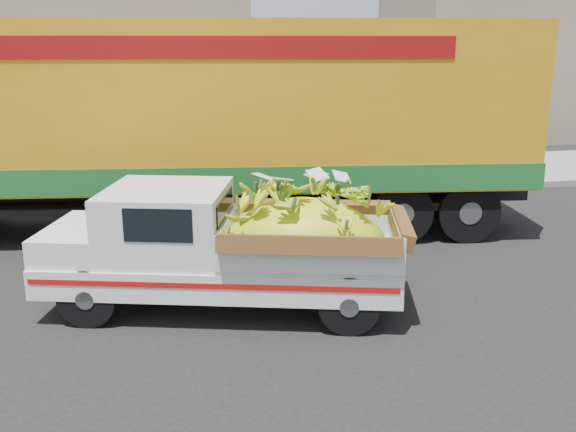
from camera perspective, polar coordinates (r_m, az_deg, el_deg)
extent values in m
plane|color=black|center=(8.59, -0.87, -8.27)|extent=(100.00, 100.00, 0.00)
cube|color=gray|center=(14.59, -4.74, 1.83)|extent=(60.00, 0.25, 0.15)
cube|color=gray|center=(16.63, -5.39, 3.45)|extent=(60.00, 4.00, 0.14)
cube|color=gray|center=(27.70, 24.22, 12.98)|extent=(14.00, 6.00, 6.00)
cylinder|color=black|center=(8.37, -17.36, -6.91)|extent=(0.77, 0.38, 0.74)
cylinder|color=black|center=(9.62, -14.35, -3.79)|extent=(0.77, 0.38, 0.74)
cylinder|color=black|center=(7.82, 5.45, -7.83)|extent=(0.77, 0.38, 0.74)
cylinder|color=black|center=(9.15, 5.25, -4.35)|extent=(0.77, 0.38, 0.74)
cube|color=silver|center=(8.54, -5.87, -4.60)|extent=(4.85, 2.70, 0.38)
cube|color=#A50F0C|center=(7.75, -6.92, -6.23)|extent=(4.37, 1.08, 0.07)
cube|color=silver|center=(9.22, -19.86, -4.62)|extent=(0.48, 1.60, 0.14)
cube|color=silver|center=(8.94, -17.91, -1.91)|extent=(1.18, 1.71, 0.35)
cube|color=silver|center=(8.50, -10.70, -0.43)|extent=(1.85, 1.91, 0.88)
cube|color=black|center=(7.68, -11.53, -0.85)|extent=(0.81, 0.21, 0.41)
cube|color=silver|center=(8.28, 2.07, -1.95)|extent=(2.58, 2.15, 0.50)
ellipsoid|color=yellow|center=(8.32, 1.39, -2.61)|extent=(2.29, 1.77, 1.25)
cylinder|color=black|center=(11.73, 15.67, 0.42)|extent=(1.13, 0.43, 1.10)
cylinder|color=black|center=(13.58, 12.90, 2.56)|extent=(1.13, 0.43, 1.10)
cylinder|color=black|center=(11.39, 9.97, 0.32)|extent=(1.13, 0.43, 1.10)
cylinder|color=black|center=(13.28, 7.93, 2.52)|extent=(1.13, 0.43, 1.10)
cube|color=black|center=(12.00, -7.62, 2.30)|extent=(12.04, 2.19, 0.36)
cube|color=orange|center=(11.75, -7.90, 9.93)|extent=(11.95, 3.66, 2.84)
cube|color=#1B5F25|center=(11.91, -7.70, 4.32)|extent=(12.01, 3.69, 0.45)
cube|color=maroon|center=(10.45, -8.54, 14.61)|extent=(8.36, 0.86, 0.35)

